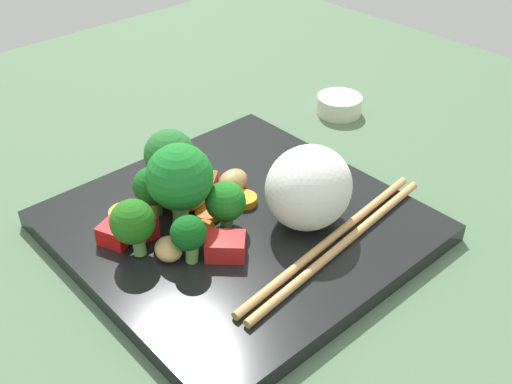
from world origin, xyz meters
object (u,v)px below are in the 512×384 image
at_px(square_plate, 239,226).
at_px(rice_mound, 309,188).
at_px(carrot_slice_2, 125,213).
at_px(sauce_cup, 339,105).
at_px(chopstick_pair, 337,242).
at_px(broccoli_floret_1, 133,223).

distance_m(square_plate, rice_mound, 0.07).
bearing_deg(carrot_slice_2, sauce_cup, -176.88).
bearing_deg(carrot_slice_2, rice_mound, 133.45).
height_order(chopstick_pair, sauce_cup, chopstick_pair).
xyz_separation_m(square_plate, rice_mound, (-0.04, 0.04, 0.04)).
bearing_deg(sauce_cup, carrot_slice_2, 3.12).
relative_size(rice_mound, chopstick_pair, 0.33).
bearing_deg(chopstick_pair, square_plate, 107.70).
bearing_deg(sauce_cup, chopstick_pair, 39.81).
bearing_deg(square_plate, rice_mound, 132.68).
relative_size(broccoli_floret_1, chopstick_pair, 0.22).
relative_size(chopstick_pair, sauce_cup, 4.37).
distance_m(broccoli_floret_1, carrot_slice_2, 0.06).
height_order(carrot_slice_2, sauce_cup, same).
xyz_separation_m(broccoli_floret_1, chopstick_pair, (-0.13, 0.11, -0.03)).
height_order(square_plate, sauce_cup, sauce_cup).
bearing_deg(chopstick_pair, rice_mound, 76.54).
relative_size(square_plate, sauce_cup, 5.23).
height_order(carrot_slice_2, chopstick_pair, chopstick_pair).
relative_size(rice_mound, sauce_cup, 1.46).
xyz_separation_m(square_plate, chopstick_pair, (-0.03, 0.08, 0.01)).
xyz_separation_m(rice_mound, sauce_cup, (-0.20, -0.13, -0.04)).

